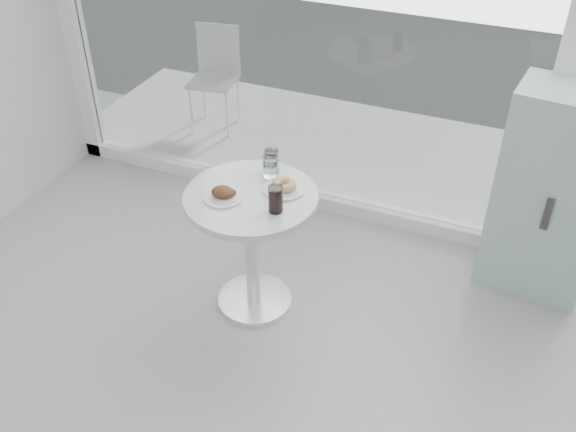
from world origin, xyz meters
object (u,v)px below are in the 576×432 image
at_px(plate_fritter, 224,194).
at_px(mint_cabinet, 550,195).
at_px(patio_chair, 216,71).
at_px(water_tumbler_b, 271,163).
at_px(water_tumbler_a, 270,168).
at_px(main_table, 252,228).
at_px(cola_glass, 276,200).
at_px(plate_donut, 284,186).

bearing_deg(plate_fritter, mint_cabinet, 30.21).
bearing_deg(patio_chair, water_tumbler_b, -61.97).
xyz_separation_m(water_tumbler_a, water_tumbler_b, (-0.01, 0.05, 0.00)).
distance_m(patio_chair, water_tumbler_a, 2.09).
distance_m(main_table, water_tumbler_b, 0.38).
bearing_deg(main_table, plate_fritter, -143.73).
relative_size(water_tumbler_a, water_tumbler_b, 0.97).
distance_m(main_table, patio_chair, 2.23).
xyz_separation_m(water_tumbler_b, cola_glass, (0.17, -0.34, 0.01)).
bearing_deg(plate_donut, water_tumbler_b, 133.98).
bearing_deg(cola_glass, mint_cabinet, 35.52).
relative_size(main_table, water_tumbler_a, 5.95).
xyz_separation_m(main_table, mint_cabinet, (1.48, 0.84, 0.09)).
bearing_deg(water_tumbler_a, water_tumbler_b, 105.57).
height_order(main_table, plate_fritter, plate_fritter).
distance_m(mint_cabinet, cola_glass, 1.60).
distance_m(plate_donut, water_tumbler_b, 0.20).
height_order(main_table, water_tumbler_a, water_tumbler_a).
bearing_deg(water_tumbler_a, plate_fritter, -115.48).
xyz_separation_m(plate_donut, water_tumbler_a, (-0.12, 0.09, 0.04)).
xyz_separation_m(mint_cabinet, patio_chair, (-2.70, 1.02, -0.11)).
relative_size(main_table, plate_donut, 3.31).
xyz_separation_m(plate_fritter, water_tumbler_b, (0.12, 0.34, 0.03)).
bearing_deg(patio_chair, plate_fritter, -69.77).
bearing_deg(cola_glass, plate_donut, 101.03).
xyz_separation_m(patio_chair, cola_glass, (1.40, -1.94, 0.31)).
bearing_deg(water_tumbler_b, plate_fritter, -110.00).
distance_m(plate_donut, cola_glass, 0.21).
xyz_separation_m(main_table, water_tumbler_a, (0.02, 0.20, 0.28)).
height_order(mint_cabinet, plate_donut, mint_cabinet).
relative_size(patio_chair, water_tumbler_a, 6.51).
bearing_deg(water_tumbler_b, plate_donut, -46.02).
xyz_separation_m(main_table, plate_donut, (0.14, 0.11, 0.24)).
distance_m(water_tumbler_a, cola_glass, 0.33).
xyz_separation_m(patio_chair, water_tumbler_b, (1.23, -1.61, 0.30)).
bearing_deg(plate_fritter, cola_glass, 0.36).
height_order(main_table, mint_cabinet, mint_cabinet).
height_order(patio_chair, water_tumbler_a, water_tumbler_a).
relative_size(plate_fritter, plate_donut, 0.89).
bearing_deg(plate_donut, mint_cabinet, 28.63).
bearing_deg(patio_chair, cola_glass, -63.57).
bearing_deg(mint_cabinet, cola_glass, -137.91).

